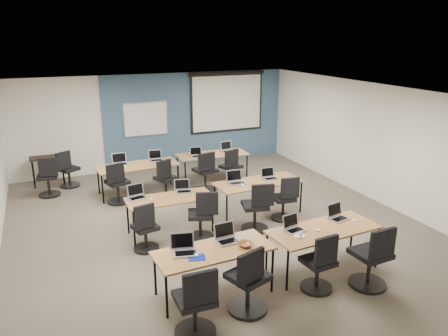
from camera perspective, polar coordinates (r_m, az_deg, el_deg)
name	(u,v)px	position (r m, az deg, el deg)	size (l,w,h in m)	color
floor	(215,225)	(9.05, -1.22, -7.46)	(8.00, 9.00, 0.02)	#6B6354
ceiling	(214,93)	(8.29, -1.34, 9.76)	(8.00, 9.00, 0.02)	white
wall_back	(156,121)	(12.74, -8.93, 6.03)	(8.00, 0.04, 2.70)	beige
wall_front	(373,273)	(5.01, 18.94, -12.80)	(8.00, 0.04, 2.70)	beige
wall_right	(375,143)	(10.68, 19.08, 3.13)	(0.04, 9.00, 2.70)	beige
blue_accent_panel	(197,118)	(13.07, -3.56, 6.49)	(5.50, 0.04, 2.70)	#3D5977
whiteboard	(146,119)	(12.58, -10.19, 6.29)	(1.28, 0.03, 0.98)	#A8ADB4
projector_screen	(227,99)	(13.27, 0.40, 9.03)	(2.40, 0.10, 1.82)	black
training_table_front_left	(214,252)	(6.55, -1.33, -10.97)	(1.76, 0.74, 0.73)	brown
training_table_front_right	(324,231)	(7.37, 12.90, -8.03)	(1.86, 0.77, 0.73)	olive
training_table_mid_left	(170,200)	(8.53, -7.09, -4.19)	(1.67, 0.70, 0.73)	olive
training_table_mid_right	(258,183)	(9.39, 4.49, -2.03)	(1.88, 0.78, 0.73)	#9E672A
training_table_back_left	(138,167)	(10.75, -11.21, 0.19)	(1.93, 0.81, 0.73)	#A66C49
training_table_back_right	(212,156)	(11.51, -1.54, 1.64)	(1.85, 0.77, 0.73)	brown
laptop_0	(184,248)	(6.45, -5.24, -10.39)	(0.35, 0.30, 0.27)	#B0B0B7
mouse_0	(196,255)	(6.37, -3.68, -11.25)	(0.06, 0.10, 0.03)	white
task_chair_0	(196,308)	(5.85, -3.65, -17.75)	(0.55, 0.55, 1.03)	black
laptop_1	(227,237)	(6.76, 0.34, -8.95)	(0.35, 0.30, 0.26)	#B0B0BB
mouse_1	(249,243)	(6.69, 3.23, -9.78)	(0.06, 0.10, 0.04)	white
task_chair_1	(248,285)	(6.27, 3.21, -15.03)	(0.58, 0.57, 1.04)	black
laptop_2	(293,226)	(7.19, 9.02, -7.53)	(0.31, 0.27, 0.24)	silver
mouse_2	(318,230)	(7.26, 12.13, -7.90)	(0.06, 0.10, 0.04)	white
task_chair_2	(319,267)	(6.89, 12.36, -12.56)	(0.49, 0.49, 0.97)	black
laptop_3	(337,215)	(7.76, 14.59, -5.97)	(0.33, 0.28, 0.25)	silver
mouse_3	(355,220)	(7.78, 16.71, -6.53)	(0.06, 0.09, 0.03)	white
task_chair_3	(372,262)	(7.17, 18.79, -11.52)	(0.58, 0.58, 1.05)	black
laptop_4	(137,195)	(8.60, -11.34, -3.42)	(0.34, 0.29, 0.26)	#ACACB8
mouse_4	(151,199)	(8.48, -9.50, -4.01)	(0.06, 0.09, 0.03)	white
task_chair_4	(145,231)	(8.00, -10.23, -8.14)	(0.46, 0.46, 0.95)	black
laptop_5	(183,189)	(8.80, -5.36, -2.70)	(0.31, 0.26, 0.24)	silver
mouse_5	(198,193)	(8.67, -3.39, -3.30)	(0.06, 0.10, 0.04)	white
task_chair_5	(202,219)	(8.31, -2.89, -6.71)	(0.53, 0.51, 0.99)	black
laptop_6	(236,180)	(9.26, 1.55, -1.58)	(0.35, 0.30, 0.26)	#B0B0B0
mouse_6	(243,185)	(9.09, 2.50, -2.28)	(0.07, 0.10, 0.04)	white
task_chair_6	(257,211)	(8.66, 4.30, -5.61)	(0.55, 0.55, 1.02)	black
laptop_7	(269,176)	(9.58, 5.93, -1.05)	(0.30, 0.26, 0.23)	#A6A6AA
mouse_7	(285,179)	(9.60, 7.94, -1.39)	(0.05, 0.09, 0.03)	white
task_chair_7	(285,202)	(9.23, 7.96, -4.42)	(0.49, 0.49, 0.97)	black
laptop_8	(120,162)	(10.85, -13.44, 0.80)	(0.35, 0.30, 0.27)	silver
mouse_8	(124,166)	(10.70, -12.90, 0.29)	(0.06, 0.10, 0.04)	white
task_chair_8	(117,186)	(10.30, -13.76, -2.34)	(0.53, 0.52, 1.00)	black
laptop_9	(156,158)	(11.04, -8.88, 1.32)	(0.33, 0.28, 0.25)	silver
mouse_9	(166,160)	(10.97, -7.63, 1.01)	(0.06, 0.09, 0.03)	white
task_chair_9	(165,182)	(10.45, -7.67, -1.79)	(0.52, 0.49, 0.97)	black
laptop_10	(197,154)	(11.28, -3.58, 1.82)	(0.31, 0.26, 0.23)	#9F9FA8
mouse_10	(202,156)	(11.28, -2.85, 1.59)	(0.06, 0.10, 0.03)	white
task_chair_10	(206,175)	(10.76, -2.41, -0.91)	(0.57, 0.57, 1.04)	black
laptop_11	(227,149)	(11.75, 0.44, 2.51)	(0.34, 0.29, 0.26)	silver
mouse_11	(234,152)	(11.60, 1.29, 2.06)	(0.06, 0.10, 0.04)	white
task_chair_11	(231,170)	(11.16, 0.93, -0.32)	(0.54, 0.52, 1.00)	black
blue_mousepad	(197,257)	(6.32, -3.58, -11.58)	(0.24, 0.20, 0.01)	navy
snack_bowl	(245,244)	(6.62, 2.79, -9.93)	(0.23, 0.23, 0.06)	brown
snack_plate	(299,236)	(7.02, 9.78, -8.71)	(0.19, 0.19, 0.01)	white
coffee_cup	(301,235)	(6.97, 9.97, -8.66)	(0.05, 0.05, 0.05)	white
utility_table	(47,161)	(12.06, -22.12, 0.87)	(0.83, 0.46, 0.75)	black
spare_chair_a	(68,172)	(11.75, -19.74, -0.52)	(0.54, 0.49, 0.97)	black
spare_chair_b	(48,180)	(11.25, -21.96, -1.48)	(0.51, 0.51, 1.00)	black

